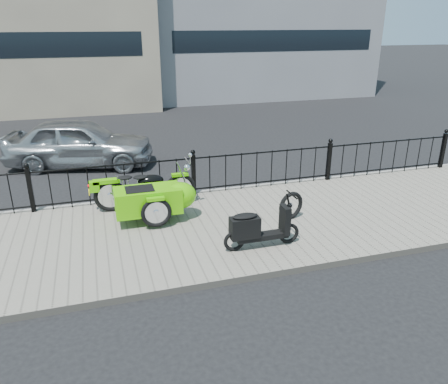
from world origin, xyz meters
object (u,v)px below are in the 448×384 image
object	(u,v)px
scooter	(257,228)
spare_tire	(291,206)
sedan_car	(80,143)
motorcycle_sidecar	(156,196)

from	to	relation	value
scooter	spare_tire	bearing A→B (deg)	40.61
sedan_car	scooter	bearing A→B (deg)	-140.58
spare_tire	sedan_car	xyz separation A→B (m)	(-4.10, 5.29, 0.27)
motorcycle_sidecar	spare_tire	distance (m)	2.75
spare_tire	sedan_car	world-z (taller)	sedan_car
motorcycle_sidecar	scooter	world-z (taller)	motorcycle_sidecar
spare_tire	sedan_car	distance (m)	6.70
scooter	motorcycle_sidecar	bearing A→B (deg)	130.39
motorcycle_sidecar	scooter	size ratio (longest dim) A/B	1.59
spare_tire	motorcycle_sidecar	bearing A→B (deg)	161.87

